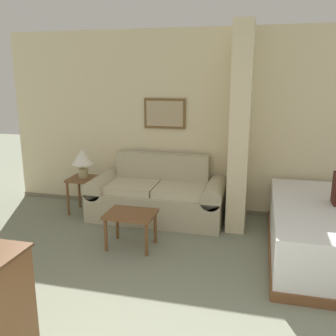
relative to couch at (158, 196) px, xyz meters
name	(u,v)px	position (x,y,z in m)	size (l,w,h in m)	color
wall_back	(221,124)	(0.81, 0.48, 0.98)	(6.49, 0.16, 2.60)	beige
wall_partition_pillar	(241,129)	(1.10, 0.05, 0.99)	(0.24, 0.74, 2.60)	beige
couch	(158,196)	(0.00, 0.00, 0.00)	(1.87, 0.84, 0.87)	#B7AD8E
coffee_table	(131,218)	(-0.05, -0.99, 0.05)	(0.57, 0.43, 0.42)	brown
side_table	(84,184)	(-1.10, -0.06, 0.12)	(0.41, 0.41, 0.53)	brown
table_lamp	(83,158)	(-1.10, -0.06, 0.50)	(0.31, 0.31, 0.42)	tan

